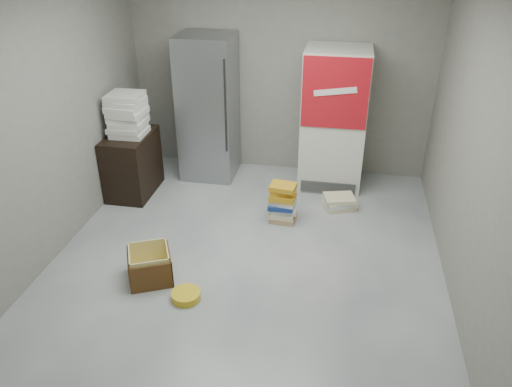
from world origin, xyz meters
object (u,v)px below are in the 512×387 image
Objects in this scene: steel_fridge at (209,108)px; wood_shelf at (133,164)px; phonebook_stack_main at (283,203)px; coke_cooler at (334,119)px; cardboard_box at (150,267)px.

wood_shelf is at bearing -138.69° from steel_fridge.
wood_shelf is 2.03m from phonebook_stack_main.
steel_fridge is 1.74m from phonebook_stack_main.
coke_cooler is 3.70× the size of phonebook_stack_main.
wood_shelf is 1.65× the size of phonebook_stack_main.
cardboard_box is (-1.62, -2.42, -0.77)m from coke_cooler.
steel_fridge is 1.65m from coke_cooler.
coke_cooler reaches higher than cardboard_box.
coke_cooler is at bearing 31.23° from cardboard_box.
steel_fridge is 2.37× the size of wood_shelf.
steel_fridge is at bearing 179.82° from coke_cooler.
coke_cooler is 3.31× the size of cardboard_box.
steel_fridge is 2.55m from cardboard_box.
wood_shelf is (-0.83, -0.73, -0.55)m from steel_fridge.
wood_shelf is 1.91m from cardboard_box.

